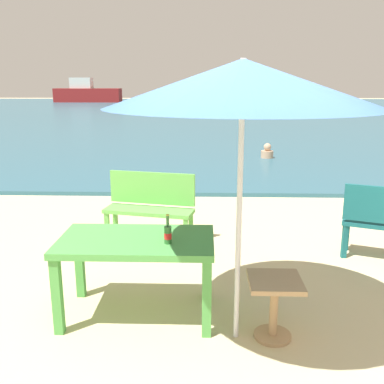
{
  "coord_description": "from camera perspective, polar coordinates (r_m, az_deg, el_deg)",
  "views": [
    {
      "loc": [
        -0.25,
        -3.02,
        2.13
      ],
      "look_at": [
        -0.43,
        3.0,
        0.6
      ],
      "focal_mm": 40.5,
      "sensor_mm": 36.0,
      "label": 1
    }
  ],
  "objects": [
    {
      "name": "boat_ferry",
      "position": [
        49.28,
        -13.66,
        12.51
      ],
      "size": [
        7.06,
        1.93,
        2.57
      ],
      "color": "maroon",
      "rests_on": "sea_water"
    },
    {
      "name": "bench_green_left",
      "position": [
        5.89,
        -5.53,
        -1.47
      ],
      "size": [
        1.25,
        0.6,
        0.95
      ],
      "color": "#60B24C",
      "rests_on": "ground_plane"
    },
    {
      "name": "ground_plane",
      "position": [
        3.7,
        5.62,
        -20.9
      ],
      "size": [
        120.0,
        120.0,
        0.0
      ],
      "primitive_type": "plane",
      "color": "beige"
    },
    {
      "name": "picnic_table_green",
      "position": [
        4.01,
        -7.3,
        -7.52
      ],
      "size": [
        1.4,
        0.8,
        0.76
      ],
      "color": "#4C9E47",
      "rests_on": "ground_plane"
    },
    {
      "name": "side_table_wood",
      "position": [
        3.81,
        10.77,
        -13.76
      ],
      "size": [
        0.44,
        0.44,
        0.54
      ],
      "color": "tan",
      "rests_on": "ground_plane"
    },
    {
      "name": "swimmer_person",
      "position": [
        12.32,
        9.87,
        5.19
      ],
      "size": [
        0.34,
        0.34,
        0.41
      ],
      "color": "tan",
      "rests_on": "sea_water"
    },
    {
      "name": "patio_umbrella",
      "position": [
        3.34,
        6.71,
        13.98
      ],
      "size": [
        2.1,
        2.1,
        2.3
      ],
      "color": "silver",
      "rests_on": "ground_plane"
    },
    {
      "name": "sea_water",
      "position": [
        33.09,
        2.24,
        10.58
      ],
      "size": [
        120.0,
        50.0,
        0.08
      ],
      "primitive_type": "cube",
      "color": "#2D6075",
      "rests_on": "ground_plane"
    },
    {
      "name": "beer_bottle_amber",
      "position": [
        3.79,
        -3.2,
        -5.43
      ],
      "size": [
        0.07,
        0.07,
        0.26
      ],
      "color": "#2D662D",
      "rests_on": "picnic_table_green"
    }
  ]
}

